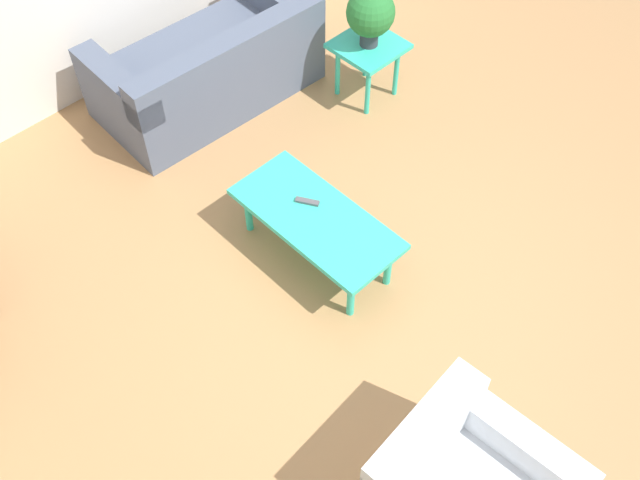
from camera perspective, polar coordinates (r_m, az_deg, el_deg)
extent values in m
plane|color=#A87A4C|center=(5.10, 5.13, -2.84)|extent=(14.00, 14.00, 0.00)
cube|color=#4C566B|center=(6.27, -8.63, 12.39)|extent=(1.00, 1.79, 0.44)
cube|color=#4C566B|center=(5.79, -6.88, 13.64)|extent=(0.27, 1.76, 0.32)
cube|color=#4C566B|center=(6.44, -3.20, 17.65)|extent=(0.94, 0.24, 0.21)
cube|color=#4C566B|center=(5.79, -15.26, 11.32)|extent=(0.94, 0.24, 0.21)
cube|color=silver|center=(3.97, 8.01, -14.54)|extent=(0.26, 0.82, 0.32)
cube|color=silver|center=(4.11, 14.63, -14.37)|extent=(0.90, 0.22, 0.21)
cube|color=#2DB79E|center=(4.89, -0.30, 1.65)|extent=(1.18, 0.53, 0.04)
cylinder|color=#2DB79E|center=(4.93, 5.21, -1.97)|extent=(0.05, 0.05, 0.37)
cylinder|color=#2DB79E|center=(5.37, -2.66, 4.18)|extent=(0.05, 0.05, 0.37)
cylinder|color=#2DB79E|center=(4.77, 2.37, -4.35)|extent=(0.05, 0.05, 0.37)
cylinder|color=#2DB79E|center=(5.22, -5.49, 2.18)|extent=(0.05, 0.05, 0.37)
cube|color=#2DB79E|center=(6.07, 3.72, 14.54)|extent=(0.50, 0.50, 0.04)
cylinder|color=#2DB79E|center=(6.24, 5.83, 12.66)|extent=(0.04, 0.04, 0.46)
cylinder|color=#2DB79E|center=(6.41, 3.54, 14.05)|extent=(0.04, 0.04, 0.46)
cylinder|color=#2DB79E|center=(6.04, 3.66, 11.29)|extent=(0.04, 0.04, 0.46)
cylinder|color=#2DB79E|center=(6.21, 1.36, 12.75)|extent=(0.04, 0.04, 0.46)
cylinder|color=#333338|center=(6.02, 3.76, 15.17)|extent=(0.14, 0.14, 0.13)
sphere|color=#236B2D|center=(5.89, 3.88, 16.92)|extent=(0.37, 0.37, 0.37)
cube|color=#4C4C51|center=(4.95, -0.98, 2.95)|extent=(0.16, 0.12, 0.02)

